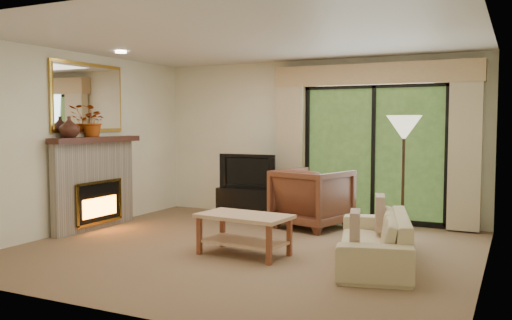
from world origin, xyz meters
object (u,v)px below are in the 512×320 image
at_px(media_console, 250,203).
at_px(armchair, 312,198).
at_px(sofa, 374,238).
at_px(coffee_table, 244,235).

distance_m(media_console, armchair, 1.24).
height_order(armchair, sofa, armchair).
bearing_deg(sofa, coffee_table, -92.44).
height_order(sofa, coffee_table, sofa).
distance_m(sofa, coffee_table, 1.51).
height_order(armchair, coffee_table, armchair).
distance_m(armchair, coffee_table, 1.96).
distance_m(armchair, sofa, 2.12).
xyz_separation_m(armchair, coffee_table, (-0.15, -1.95, -0.20)).
bearing_deg(coffee_table, armchair, 90.55).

